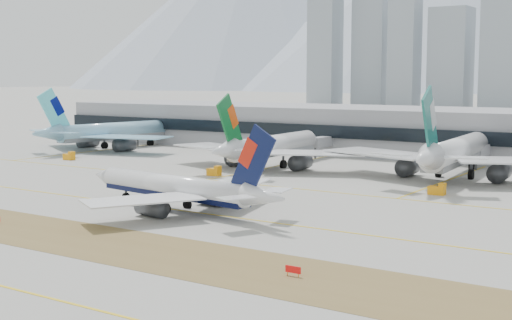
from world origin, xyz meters
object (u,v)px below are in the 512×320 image
Objects in this scene: widebody_korean at (108,133)px; taxiing_airliner at (180,189)px; terminal at (425,132)px; widebody_eva at (270,147)px; widebody_cathay at (454,153)px.

taxiing_airliner is at bearing -120.74° from widebody_korean.
terminal is (3.49, 119.99, 3.31)m from taxiing_airliner.
widebody_eva is (-20.42, 63.88, 1.48)m from taxiing_airliner.
widebody_korean is at bearing 83.17° from widebody_cathay.
widebody_cathay is at bearing -85.21° from widebody_eva.
taxiing_airliner is 0.87× the size of widebody_eva.
terminal is (-25.73, 49.19, 1.23)m from widebody_cathay.
widebody_korean is (-94.80, 75.66, 1.66)m from taxiing_airliner.
widebody_cathay reaches higher than terminal.
widebody_korean is 0.93× the size of widebody_cathay.
widebody_eva is at bearing -91.14° from widebody_korean.
widebody_eva is 0.21× the size of terminal.
widebody_eva is at bearing -113.08° from terminal.
taxiing_airliner is 0.84× the size of widebody_korean.
taxiing_airliner is at bearing -165.41° from widebody_eva.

